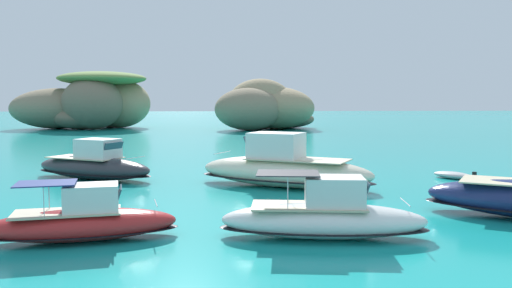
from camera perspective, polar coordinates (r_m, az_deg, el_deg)
ground_plane at (r=23.50m, az=9.16°, el=-7.60°), size 400.00×400.00×0.00m
islet_large at (r=95.36m, az=-17.41°, el=4.15°), size 26.90×20.37×9.78m
islet_small at (r=88.73m, az=1.03°, el=3.89°), size 20.66×21.12×8.47m
motorboat_cream at (r=30.43m, az=3.00°, el=-2.70°), size 10.81×7.97×3.12m
motorboat_red at (r=20.01m, az=-18.21°, el=-7.97°), size 7.06×3.18×2.14m
motorboat_white at (r=19.50m, az=7.42°, el=-7.87°), size 7.87×3.32×2.39m
motorboat_charcoal at (r=34.82m, az=-17.15°, el=-2.25°), size 8.88×6.60×2.57m
dinghy_tender at (r=35.87m, az=20.55°, el=-3.17°), size 2.44×2.74×0.58m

